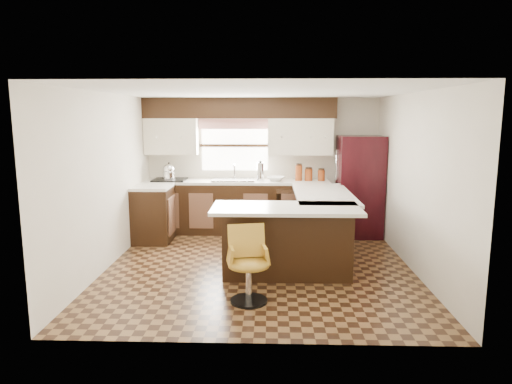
{
  "coord_description": "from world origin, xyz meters",
  "views": [
    {
      "loc": [
        0.15,
        -6.14,
        2.1
      ],
      "look_at": [
        -0.06,
        0.45,
        0.98
      ],
      "focal_mm": 32.0,
      "sensor_mm": 36.0,
      "label": 1
    }
  ],
  "objects_px": {
    "peninsula_return": "(287,242)",
    "bar_chair": "(249,265)",
    "refrigerator": "(359,186)",
    "peninsula_long": "(319,225)"
  },
  "relations": [
    {
      "from": "refrigerator",
      "to": "peninsula_long",
      "type": "bearing_deg",
      "value": -125.46
    },
    {
      "from": "peninsula_long",
      "to": "refrigerator",
      "type": "distance_m",
      "value": 1.45
    },
    {
      "from": "peninsula_long",
      "to": "peninsula_return",
      "type": "xyz_separation_m",
      "value": [
        -0.53,
        -0.97,
        0.0
      ]
    },
    {
      "from": "refrigerator",
      "to": "bar_chair",
      "type": "bearing_deg",
      "value": -120.79
    },
    {
      "from": "refrigerator",
      "to": "bar_chair",
      "type": "xyz_separation_m",
      "value": [
        -1.79,
        -3.0,
        -0.44
      ]
    },
    {
      "from": "peninsula_return",
      "to": "bar_chair",
      "type": "xyz_separation_m",
      "value": [
        -0.46,
        -0.9,
        -0.02
      ]
    },
    {
      "from": "peninsula_return",
      "to": "bar_chair",
      "type": "height_order",
      "value": "peninsula_return"
    },
    {
      "from": "refrigerator",
      "to": "peninsula_return",
      "type": "bearing_deg",
      "value": -122.28
    },
    {
      "from": "bar_chair",
      "to": "refrigerator",
      "type": "bearing_deg",
      "value": 47.84
    },
    {
      "from": "peninsula_return",
      "to": "bar_chair",
      "type": "relative_size",
      "value": 1.9
    }
  ]
}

